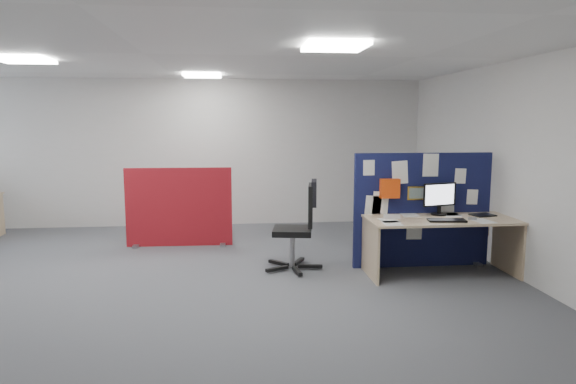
{
  "coord_description": "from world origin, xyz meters",
  "views": [
    {
      "loc": [
        1.01,
        -6.1,
        1.95
      ],
      "look_at": [
        1.71,
        0.65,
        1.0
      ],
      "focal_mm": 32.0,
      "sensor_mm": 36.0,
      "label": 1
    }
  ],
  "objects": [
    {
      "name": "navy_divider",
      "position": [
        3.46,
        0.4,
        0.77
      ],
      "size": [
        1.85,
        0.3,
        1.53
      ],
      "color": "#0F0E35",
      "rests_on": "floor"
    },
    {
      "name": "office_chair",
      "position": [
        1.86,
        0.41,
        0.66
      ],
      "size": [
        0.77,
        0.76,
        1.16
      ],
      "rotation": [
        0.0,
        0.0,
        -0.16
      ],
      "color": "black",
      "rests_on": "floor"
    },
    {
      "name": "wall_right",
      "position": [
        4.5,
        0.0,
        1.35
      ],
      "size": [
        0.02,
        7.0,
        2.7
      ],
      "primitive_type": "cube",
      "color": "silver",
      "rests_on": "floor"
    },
    {
      "name": "keyboard",
      "position": [
        3.57,
        -0.19,
        0.74
      ],
      "size": [
        0.47,
        0.24,
        0.02
      ],
      "primitive_type": "cube",
      "rotation": [
        0.0,
        0.0,
        -0.14
      ],
      "color": "black",
      "rests_on": "main_desk"
    },
    {
      "name": "wall_back",
      "position": [
        0.0,
        3.5,
        1.35
      ],
      "size": [
        9.0,
        0.02,
        2.7
      ],
      "primitive_type": "cube",
      "color": "silver",
      "rests_on": "floor"
    },
    {
      "name": "main_desk",
      "position": [
        3.58,
        0.05,
        0.56
      ],
      "size": [
        1.87,
        0.83,
        0.73
      ],
      "color": "tan",
      "rests_on": "floor"
    },
    {
      "name": "paper_tray",
      "position": [
        4.19,
        0.13,
        0.74
      ],
      "size": [
        0.32,
        0.28,
        0.01
      ],
      "primitive_type": "cube",
      "rotation": [
        0.0,
        0.0,
        0.24
      ],
      "color": "black",
      "rests_on": "main_desk"
    },
    {
      "name": "desk_papers",
      "position": [
        3.38,
        0.06,
        0.73
      ],
      "size": [
        1.38,
        0.84,
        0.0
      ],
      "color": "white",
      "rests_on": "main_desk"
    },
    {
      "name": "monitor_main",
      "position": [
        3.64,
        0.22,
        0.96
      ],
      "size": [
        0.47,
        0.2,
        0.42
      ],
      "rotation": [
        0.0,
        0.0,
        0.27
      ],
      "color": "black",
      "rests_on": "main_desk"
    },
    {
      "name": "red_divider",
      "position": [
        0.13,
        1.88,
        0.6
      ],
      "size": [
        1.64,
        0.3,
        1.23
      ],
      "rotation": [
        0.0,
        0.0,
        -0.03
      ],
      "color": "maroon",
      "rests_on": "floor"
    },
    {
      "name": "wall_front",
      "position": [
        0.0,
        -3.5,
        1.35
      ],
      "size": [
        9.0,
        0.02,
        2.7
      ],
      "primitive_type": "cube",
      "color": "silver",
      "rests_on": "floor"
    },
    {
      "name": "ceiling",
      "position": [
        0.0,
        0.0,
        2.7
      ],
      "size": [
        9.0,
        7.0,
        0.02
      ],
      "primitive_type": "cube",
      "color": "white",
      "rests_on": "wall_back"
    },
    {
      "name": "floor",
      "position": [
        0.0,
        0.0,
        0.0
      ],
      "size": [
        9.0,
        9.0,
        0.0
      ],
      "primitive_type": "plane",
      "color": "#505358",
      "rests_on": "ground"
    },
    {
      "name": "mouse",
      "position": [
        3.92,
        -0.13,
        0.74
      ],
      "size": [
        0.11,
        0.09,
        0.03
      ],
      "primitive_type": "cube",
      "rotation": [
        0.0,
        0.0,
        -0.31
      ],
      "color": "gray",
      "rests_on": "main_desk"
    },
    {
      "name": "ceiling_lights",
      "position": [
        0.33,
        0.67,
        2.67
      ],
      "size": [
        4.1,
        4.1,
        0.04
      ],
      "color": "white",
      "rests_on": "ceiling"
    }
  ]
}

